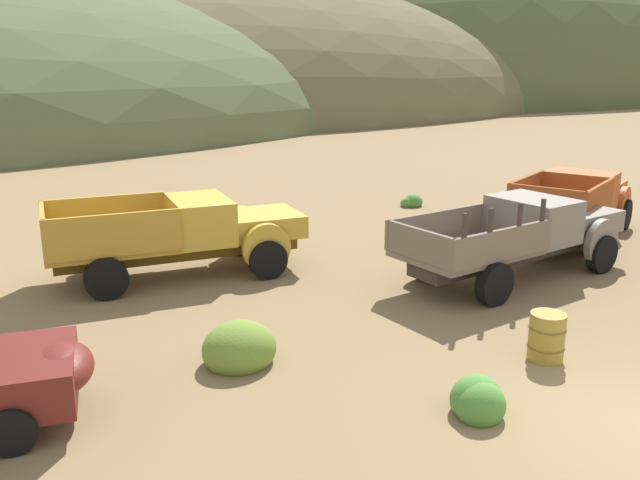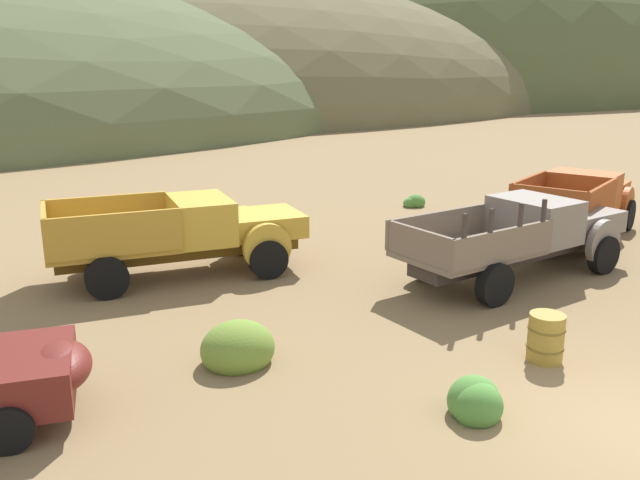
{
  "view_description": "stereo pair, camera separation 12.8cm",
  "coord_description": "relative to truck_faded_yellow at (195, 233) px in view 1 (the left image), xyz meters",
  "views": [
    {
      "loc": [
        -8.74,
        -4.17,
        5.11
      ],
      "look_at": [
        -0.87,
        7.0,
        1.41
      ],
      "focal_mm": 37.14,
      "sensor_mm": 36.0,
      "label": 1
    },
    {
      "loc": [
        -8.63,
        -4.24,
        5.11
      ],
      "look_at": [
        -0.87,
        7.0,
        1.41
      ],
      "focal_mm": 37.14,
      "sensor_mm": 36.0,
      "label": 2
    }
  ],
  "objects": [
    {
      "name": "hill_far_left",
      "position": [
        76.67,
        51.64,
        -1.02
      ],
      "size": [
        117.01,
        52.44,
        43.38
      ],
      "primitive_type": "ellipsoid",
      "color": "#4C5633",
      "rests_on": "ground"
    },
    {
      "name": "truck_primer_gray",
      "position": [
        6.73,
        -4.72,
        -0.01
      ],
      "size": [
        6.53,
        2.4,
        2.16
      ],
      "rotation": [
        0.0,
        0.0,
        -0.0
      ],
      "color": "#3D322D",
      "rests_on": "ground"
    },
    {
      "name": "bush_front_left",
      "position": [
        -1.5,
        -5.08,
        -0.77
      ],
      "size": [
        1.39,
        1.24,
        0.98
      ],
      "color": "olive",
      "rests_on": "ground"
    },
    {
      "name": "bush_between_trucks",
      "position": [
        10.76,
        0.08,
        -0.88
      ],
      "size": [
        0.73,
        0.66,
        0.55
      ],
      "color": "olive",
      "rests_on": "ground"
    },
    {
      "name": "truck_faded_yellow",
      "position": [
        0.0,
        0.0,
        0.0
      ],
      "size": [
        6.41,
        3.47,
        1.91
      ],
      "rotation": [
        0.0,
        0.0,
        -0.21
      ],
      "color": "brown",
      "rests_on": "ground"
    },
    {
      "name": "bush_back_edge",
      "position": [
        0.51,
        -8.73,
        -0.82
      ],
      "size": [
        0.87,
        0.87,
        0.75
      ],
      "color": "#4C8438",
      "rests_on": "ground"
    },
    {
      "name": "hill_center",
      "position": [
        26.07,
        54.66,
        -1.02
      ],
      "size": [
        97.55,
        59.32,
        29.46
      ],
      "primitive_type": "ellipsoid",
      "color": "brown",
      "rests_on": "ground"
    },
    {
      "name": "oil_drum_foreground",
      "position": [
        2.93,
        -8.12,
        -0.59
      ],
      "size": [
        0.66,
        0.66,
        0.86
      ],
      "color": "olive",
      "rests_on": "ground"
    },
    {
      "name": "truck_oxide_orange",
      "position": [
        11.19,
        -3.07,
        -0.01
      ],
      "size": [
        6.01,
        3.79,
        1.91
      ],
      "rotation": [
        0.0,
        0.0,
        0.33
      ],
      "color": "#51220D",
      "rests_on": "ground"
    },
    {
      "name": "bush_front_right",
      "position": [
        9.75,
        2.73,
        -0.88
      ],
      "size": [
        0.83,
        0.69,
        0.57
      ],
      "color": "#4C8438",
      "rests_on": "ground"
    }
  ]
}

